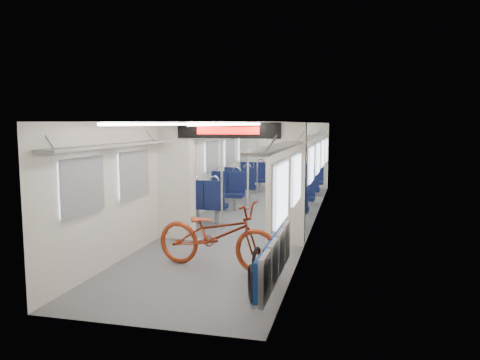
{
  "coord_description": "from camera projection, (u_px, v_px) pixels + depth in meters",
  "views": [
    {
      "loc": [
        2.29,
        -10.62,
        2.28
      ],
      "look_at": [
        0.11,
        -1.6,
        1.16
      ],
      "focal_mm": 35.0,
      "sensor_mm": 36.0,
      "label": 1
    }
  ],
  "objects": [
    {
      "name": "stanchion_near_right",
      "position": [
        248.0,
        179.0,
        9.5
      ],
      "size": [
        0.04,
        0.04,
        2.3
      ],
      "primitive_type": "cylinder",
      "color": "silver",
      "rests_on": "ground"
    },
    {
      "name": "stanchion_far_left",
      "position": [
        257.0,
        165.0,
        12.75
      ],
      "size": [
        0.04,
        0.04,
        2.3
      ],
      "primitive_type": "cylinder",
      "color": "silver",
      "rests_on": "ground"
    },
    {
      "name": "bike_hoop_c",
      "position": [
        257.0,
        264.0,
        6.96
      ],
      "size": [
        0.07,
        0.46,
        0.46
      ],
      "primitive_type": "torus",
      "rotation": [
        1.57,
        0.0,
        1.53
      ],
      "color": "black",
      "rests_on": "ground"
    },
    {
      "name": "seat_bay_far_right",
      "position": [
        306.0,
        181.0,
        14.19
      ],
      "size": [
        0.91,
        2.07,
        1.1
      ],
      "color": "#0C1336",
      "rests_on": "ground"
    },
    {
      "name": "stanchion_far_right",
      "position": [
        276.0,
        167.0,
        12.32
      ],
      "size": [
        0.04,
        0.04,
        2.3
      ],
      "primitive_type": "cylinder",
      "color": "silver",
      "rests_on": "ground"
    },
    {
      "name": "carriage",
      "position": [
        249.0,
        158.0,
        10.62
      ],
      "size": [
        12.0,
        12.02,
        2.31
      ],
      "color": "#515456",
      "rests_on": "ground"
    },
    {
      "name": "flip_bench",
      "position": [
        275.0,
        257.0,
        5.96
      ],
      "size": [
        0.12,
        2.13,
        0.55
      ],
      "color": "gray",
      "rests_on": "carriage"
    },
    {
      "name": "bicycle",
      "position": [
        217.0,
        235.0,
        7.35
      ],
      "size": [
        2.15,
        1.05,
        1.08
      ],
      "primitive_type": "imported",
      "rotation": [
        0.0,
        0.0,
        1.41
      ],
      "color": "#953115",
      "rests_on": "ground"
    },
    {
      "name": "seat_bay_far_left",
      "position": [
        247.0,
        179.0,
        14.74
      ],
      "size": [
        0.92,
        2.1,
        1.11
      ],
      "color": "#0C1336",
      "rests_on": "ground"
    },
    {
      "name": "bike_hoop_b",
      "position": [
        261.0,
        274.0,
        6.43
      ],
      "size": [
        0.12,
        0.48,
        0.48
      ],
      "primitive_type": "torus",
      "rotation": [
        1.57,
        0.0,
        1.43
      ],
      "color": "black",
      "rests_on": "ground"
    },
    {
      "name": "seat_bay_near_right",
      "position": [
        293.0,
        198.0,
        11.1
      ],
      "size": [
        0.89,
        1.96,
        1.06
      ],
      "color": "#0C1336",
      "rests_on": "ground"
    },
    {
      "name": "seat_bay_near_left",
      "position": [
        217.0,
        194.0,
        11.51
      ],
      "size": [
        0.93,
        2.16,
        1.13
      ],
      "color": "#0C1336",
      "rests_on": "ground"
    },
    {
      "name": "bike_hoop_a",
      "position": [
        251.0,
        286.0,
        5.96
      ],
      "size": [
        0.21,
        0.49,
        0.5
      ],
      "primitive_type": "torus",
      "rotation": [
        1.57,
        0.0,
        1.9
      ],
      "color": "black",
      "rests_on": "ground"
    },
    {
      "name": "stanchion_near_left",
      "position": [
        222.0,
        180.0,
        9.48
      ],
      "size": [
        0.04,
        0.04,
        2.3
      ],
      "primitive_type": "cylinder",
      "color": "silver",
      "rests_on": "ground"
    }
  ]
}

